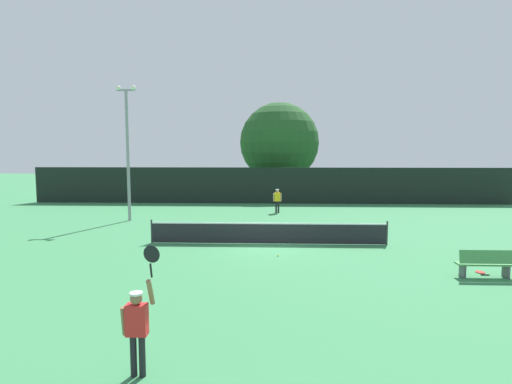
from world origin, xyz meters
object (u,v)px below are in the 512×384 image
(light_pole, at_px, (128,145))
(parked_car_mid, at_px, (334,187))
(tennis_ball, at_px, (278,255))
(spare_racket, at_px, (481,272))
(courtside_bench, at_px, (485,263))
(player_serving, at_px, (138,321))
(player_receiving, at_px, (277,198))
(parked_car_near, at_px, (289,188))
(large_tree, at_px, (279,142))

(light_pole, distance_m, parked_car_mid, 21.92)
(tennis_ball, height_order, parked_car_mid, parked_car_mid)
(spare_racket, relative_size, courtside_bench, 0.29)
(player_serving, distance_m, player_receiving, 20.72)
(parked_car_mid, bearing_deg, parked_car_near, -160.20)
(courtside_bench, height_order, large_tree, large_tree)
(spare_racket, height_order, light_pole, light_pole)
(player_receiving, bearing_deg, light_pole, 21.39)
(parked_car_mid, bearing_deg, light_pole, -128.41)
(player_serving, bearing_deg, parked_car_mid, 75.52)
(spare_racket, distance_m, courtside_bench, 0.74)
(tennis_ball, distance_m, large_tree, 23.29)
(player_serving, bearing_deg, parked_car_near, 82.63)
(tennis_ball, height_order, spare_racket, tennis_ball)
(spare_racket, xyz_separation_m, light_pole, (-15.70, 10.20, 4.54))
(tennis_ball, xyz_separation_m, spare_racket, (6.88, -1.97, -0.01))
(light_pole, bearing_deg, tennis_ball, -43.03)
(light_pole, relative_size, parked_car_near, 1.82)
(tennis_ball, relative_size, spare_racket, 0.13)
(parked_car_mid, bearing_deg, large_tree, -161.47)
(player_serving, height_order, parked_car_near, player_serving)
(tennis_ball, bearing_deg, player_serving, -106.94)
(parked_car_mid, bearing_deg, courtside_bench, -83.77)
(courtside_bench, distance_m, light_pole, 19.34)
(parked_car_near, bearing_deg, large_tree, -164.81)
(spare_racket, bearing_deg, light_pole, 146.99)
(courtside_bench, xyz_separation_m, light_pole, (-15.55, 10.75, 4.08))
(tennis_ball, bearing_deg, parked_car_near, 86.45)
(spare_racket, distance_m, large_tree, 26.02)
(courtside_bench, bearing_deg, parked_car_near, 101.82)
(parked_car_near, relative_size, parked_car_mid, 1.02)
(player_receiving, relative_size, light_pole, 0.20)
(tennis_ball, distance_m, spare_racket, 7.16)
(spare_racket, bearing_deg, parked_car_near, 102.40)
(spare_racket, distance_m, light_pole, 19.26)
(spare_racket, bearing_deg, large_tree, 104.59)
(player_receiving, xyz_separation_m, tennis_ball, (-0.13, -11.73, -0.95))
(player_serving, distance_m, light_pole, 18.44)
(spare_racket, height_order, courtside_bench, courtside_bench)
(light_pole, bearing_deg, parked_car_near, 55.07)
(tennis_ball, xyz_separation_m, parked_car_mid, (5.81, 24.10, 0.74))
(player_serving, relative_size, parked_car_near, 0.55)
(tennis_ball, xyz_separation_m, large_tree, (0.45, 22.74, 4.99))
(player_receiving, relative_size, large_tree, 0.18)
(player_receiving, bearing_deg, parked_car_near, -96.59)
(player_serving, xyz_separation_m, parked_car_near, (4.10, 31.68, -0.27))
(light_pole, height_order, parked_car_mid, light_pole)
(light_pole, height_order, large_tree, large_tree)
(tennis_ball, distance_m, light_pole, 12.88)
(spare_racket, relative_size, light_pole, 0.06)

